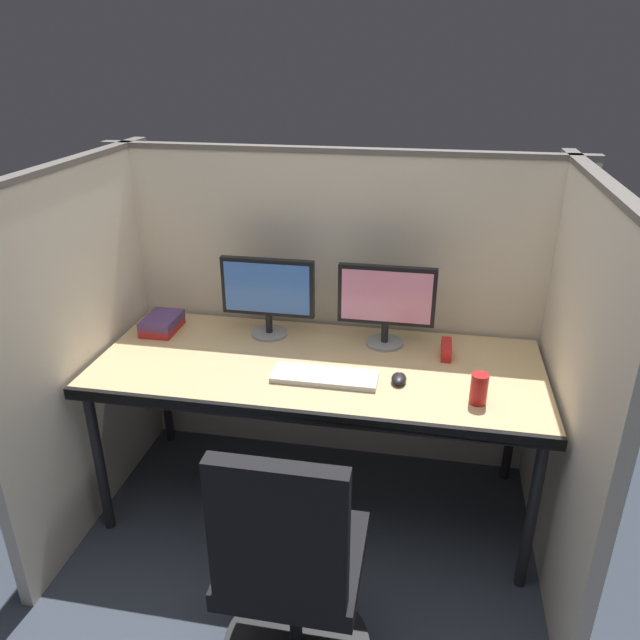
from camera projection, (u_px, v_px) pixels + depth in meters
ground_plane at (305, 546)px, 2.65m from camera, size 8.00×8.00×0.00m
cubicle_partition_rear at (335, 312)px, 3.00m from camera, size 2.21×0.06×1.57m
cubicle_partition_left at (90, 344)px, 2.67m from camera, size 0.06×1.41×1.57m
cubicle_partition_right at (568, 386)px, 2.34m from camera, size 0.06×1.41×1.57m
desk at (317, 375)px, 2.63m from camera, size 1.90×0.80×0.74m
office_chair at (291, 593)px, 1.98m from camera, size 0.52×0.52×0.97m
monitor_left at (268, 292)px, 2.79m from camera, size 0.43×0.17×0.37m
monitor_right at (386, 300)px, 2.70m from camera, size 0.43×0.17×0.37m
keyboard_main at (325, 377)px, 2.49m from camera, size 0.43×0.15×0.02m
computer_mouse at (399, 379)px, 2.46m from camera, size 0.06×0.10×0.04m
soda_can at (479, 389)px, 2.30m from camera, size 0.07×0.07×0.12m
red_stapler at (446, 349)px, 2.67m from camera, size 0.04×0.15×0.06m
book_stack at (162, 323)px, 2.90m from camera, size 0.15×0.21×0.07m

